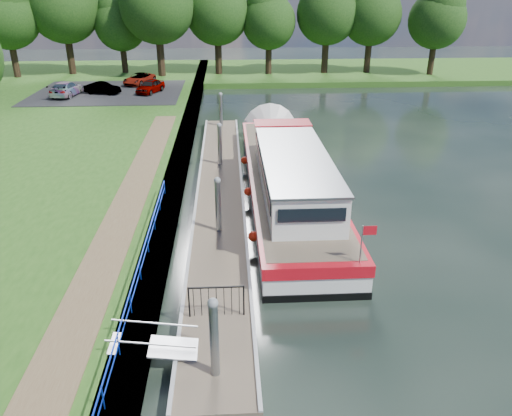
{
  "coord_description": "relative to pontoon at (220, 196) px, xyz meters",
  "views": [
    {
      "loc": [
        0.52,
        -11.53,
        10.56
      ],
      "look_at": [
        1.68,
        8.62,
        1.4
      ],
      "focal_mm": 35.0,
      "sensor_mm": 36.0,
      "label": 1
    }
  ],
  "objects": [
    {
      "name": "mooring_piles",
      "position": [
        0.0,
        0.0,
        1.1
      ],
      "size": [
        0.3,
        27.3,
        3.55
      ],
      "color": "gray",
      "rests_on": "ground"
    },
    {
      "name": "horizon_trees",
      "position": [
        -1.61,
        35.68,
        7.76
      ],
      "size": [
        54.38,
        10.03,
        12.87
      ],
      "color": "#332316",
      "rests_on": "ground"
    },
    {
      "name": "car_c",
      "position": [
        -14.46,
        23.36,
        1.32
      ],
      "size": [
        2.46,
        4.81,
        1.34
      ],
      "primitive_type": "imported",
      "rotation": [
        0.0,
        0.0,
        3.01
      ],
      "color": "#999999",
      "rests_on": "carpark"
    },
    {
      "name": "car_b",
      "position": [
        -11.31,
        24.03,
        1.2
      ],
      "size": [
        3.55,
        2.13,
        1.1
      ],
      "primitive_type": "imported",
      "rotation": [
        0.0,
        0.0,
        1.26
      ],
      "color": "#999999",
      "rests_on": "carpark"
    },
    {
      "name": "ground",
      "position": [
        0.0,
        -13.0,
        -0.18
      ],
      "size": [
        160.0,
        160.0,
        0.0
      ],
      "primitive_type": "plane",
      "color": "black",
      "rests_on": "ground"
    },
    {
      "name": "gangway",
      "position": [
        -1.85,
        -12.5,
        0.44
      ],
      "size": [
        2.58,
        1.0,
        0.92
      ],
      "color": "#A5A8AD",
      "rests_on": "ground"
    },
    {
      "name": "carpark",
      "position": [
        -11.0,
        25.0,
        0.62
      ],
      "size": [
        14.0,
        12.0,
        0.06
      ],
      "primitive_type": "cube",
      "color": "black",
      "rests_on": "riverbank"
    },
    {
      "name": "pontoon",
      "position": [
        0.0,
        0.0,
        0.0
      ],
      "size": [
        2.5,
        30.0,
        0.56
      ],
      "color": "brown",
      "rests_on": "ground"
    },
    {
      "name": "blue_fence",
      "position": [
        -2.75,
        -10.0,
        1.13
      ],
      "size": [
        0.04,
        18.04,
        0.72
      ],
      "color": "#0C2DBF",
      "rests_on": "riverbank"
    },
    {
      "name": "car_a",
      "position": [
        -6.84,
        24.32,
        1.28
      ],
      "size": [
        2.73,
        4.0,
        1.27
      ],
      "primitive_type": "imported",
      "rotation": [
        0.0,
        0.0,
        -0.37
      ],
      "color": "#999999",
      "rests_on": "carpark"
    },
    {
      "name": "bank_edge",
      "position": [
        -2.55,
        2.0,
        0.2
      ],
      "size": [
        1.1,
        90.0,
        0.78
      ],
      "primitive_type": "cube",
      "color": "#473D2D",
      "rests_on": "ground"
    },
    {
      "name": "gate_panel",
      "position": [
        -0.0,
        -10.8,
        0.97
      ],
      "size": [
        1.85,
        0.05,
        1.15
      ],
      "color": "black",
      "rests_on": "ground"
    },
    {
      "name": "footpath",
      "position": [
        -4.4,
        -5.0,
        0.62
      ],
      "size": [
        1.6,
        40.0,
        0.05
      ],
      "primitive_type": "cube",
      "color": "brown",
      "rests_on": "riverbank"
    },
    {
      "name": "far_bank",
      "position": [
        12.0,
        39.0,
        0.12
      ],
      "size": [
        60.0,
        18.0,
        0.6
      ],
      "primitive_type": "cube",
      "color": "#265016",
      "rests_on": "ground"
    },
    {
      "name": "barge",
      "position": [
        3.6,
        0.76,
        0.9
      ],
      "size": [
        4.36,
        21.15,
        4.78
      ],
      "color": "black",
      "rests_on": "ground"
    },
    {
      "name": "car_d",
      "position": [
        -8.56,
        28.64,
        1.23
      ],
      "size": [
        3.35,
        4.56,
        1.15
      ],
      "primitive_type": "imported",
      "rotation": [
        0.0,
        0.0,
        -0.39
      ],
      "color": "#999999",
      "rests_on": "carpark"
    }
  ]
}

